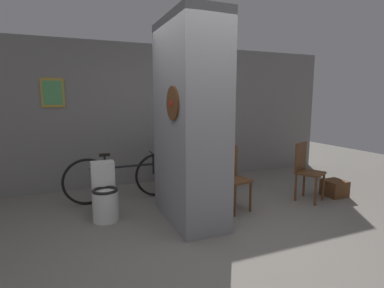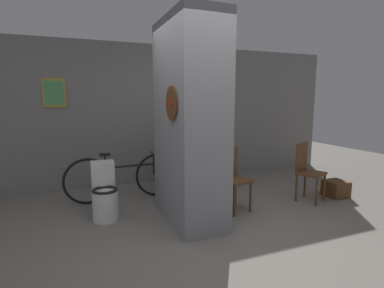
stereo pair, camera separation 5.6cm
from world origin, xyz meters
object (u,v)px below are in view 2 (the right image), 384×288
at_px(bottle_tall, 186,136).
at_px(chair_by_doorway, 307,169).
at_px(bicycle, 124,177).
at_px(toilet, 105,195).
at_px(chair_near_pillar, 232,176).

bearing_deg(bottle_tall, chair_by_doorway, -38.59).
relative_size(bicycle, bottle_tall, 7.03).
height_order(bicycle, bottle_tall, bottle_tall).
xyz_separation_m(toilet, chair_near_pillar, (1.75, -0.34, 0.18)).
bearing_deg(chair_near_pillar, bottle_tall, 90.19).
xyz_separation_m(toilet, chair_by_doorway, (3.04, -0.43, 0.18)).
distance_m(chair_near_pillar, bicycle, 1.72).
relative_size(chair_by_doorway, bicycle, 0.51).
bearing_deg(bicycle, chair_near_pillar, -35.97).
xyz_separation_m(chair_near_pillar, chair_by_doorway, (1.29, -0.09, 0.00)).
distance_m(bicycle, bottle_tall, 1.27).
distance_m(chair_near_pillar, chair_by_doorway, 1.30).
bearing_deg(chair_by_doorway, bicycle, 133.51).
relative_size(chair_by_doorway, bottle_tall, 3.56).
distance_m(toilet, bicycle, 0.76).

